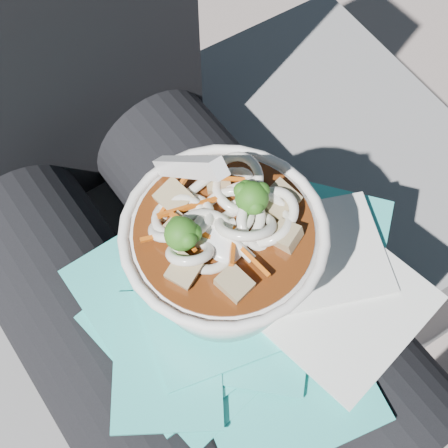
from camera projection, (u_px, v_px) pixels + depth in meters
ground at (207, 426)px, 1.13m from camera, size 20.00×20.00×0.00m
stone_ledge at (150, 318)px, 0.99m from camera, size 1.03×0.56×0.46m
lap at (195, 322)px, 0.66m from camera, size 0.34×0.48×0.16m
person_body at (147, 250)px, 0.68m from camera, size 0.34×0.94×1.01m
plastic_bag at (227, 298)px, 0.58m from camera, size 0.35×0.31×0.02m
napkins at (334, 284)px, 0.57m from camera, size 0.18×0.20×0.01m
udon_bowl at (224, 249)px, 0.53m from camera, size 0.19×0.19×0.20m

